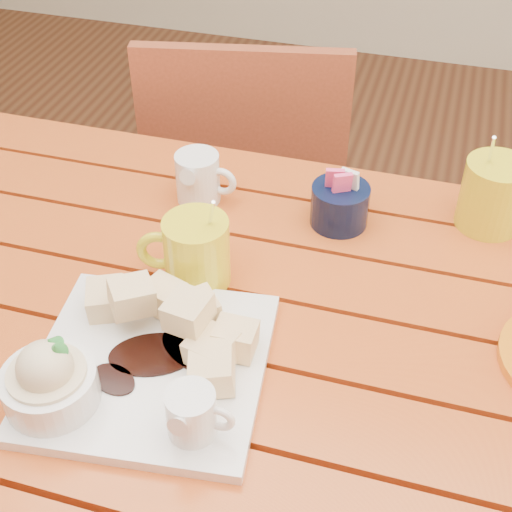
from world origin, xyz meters
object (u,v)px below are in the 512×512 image
(table, at_px, (211,372))
(coffee_mug_left, at_px, (195,251))
(coffee_mug_right, at_px, (495,194))
(chair_far, at_px, (248,190))
(dessert_plate, at_px, (131,362))

(table, height_order, coffee_mug_left, coffee_mug_left)
(coffee_mug_right, bearing_deg, table, -154.30)
(coffee_mug_left, height_order, chair_far, coffee_mug_left)
(chair_far, bearing_deg, table, 90.72)
(dessert_plate, xyz_separation_m, coffee_mug_left, (0.01, 0.19, 0.02))
(chair_far, bearing_deg, coffee_mug_left, 88.50)
(dessert_plate, xyz_separation_m, chair_far, (-0.09, 0.77, -0.30))
(table, xyz_separation_m, chair_far, (-0.14, 0.65, -0.16))
(coffee_mug_left, distance_m, chair_far, 0.67)
(dessert_plate, bearing_deg, table, 68.03)
(table, distance_m, coffee_mug_left, 0.17)
(coffee_mug_left, relative_size, coffee_mug_right, 0.93)
(table, bearing_deg, coffee_mug_right, 41.84)
(dessert_plate, height_order, coffee_mug_left, coffee_mug_left)
(dessert_plate, xyz_separation_m, coffee_mug_right, (0.39, 0.43, 0.02))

